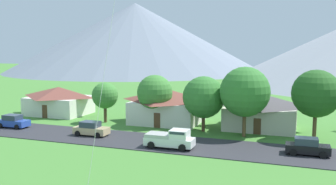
# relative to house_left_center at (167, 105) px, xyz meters

# --- Properties ---
(road_strip) EXTENTS (160.00, 7.62, 0.08)m
(road_strip) POSITION_rel_house_left_center_xyz_m (5.63, -11.34, -2.44)
(road_strip) COLOR #2D2D33
(road_strip) RESTS_ON ground
(mountain_central_ridge) EXTENTS (116.90, 116.90, 31.43)m
(mountain_central_ridge) POSITION_rel_house_left_center_xyz_m (-56.38, 110.30, 13.23)
(mountain_central_ridge) COLOR slate
(mountain_central_ridge) RESTS_ON ground
(house_left_center) EXTENTS (9.98, 8.63, 4.80)m
(house_left_center) POSITION_rel_house_left_center_xyz_m (0.00, 0.00, 0.00)
(house_left_center) COLOR silver
(house_left_center) RESTS_ON ground
(house_right_center) EXTENTS (9.70, 8.21, 4.61)m
(house_right_center) POSITION_rel_house_left_center_xyz_m (12.98, 0.43, -0.10)
(house_right_center) COLOR beige
(house_right_center) RESTS_ON ground
(house_rightmost) EXTENTS (9.64, 7.78, 4.41)m
(house_rightmost) POSITION_rel_house_left_center_xyz_m (-18.60, 0.28, -0.20)
(house_rightmost) COLOR silver
(house_rightmost) RESTS_ON ground
(tree_near_left) EXTENTS (4.85, 4.85, 6.97)m
(tree_near_left) POSITION_rel_house_left_center_xyz_m (-0.84, -2.69, 2.04)
(tree_near_left) COLOR brown
(tree_near_left) RESTS_ON ground
(tree_left_of_center) EXTENTS (5.33, 5.33, 7.06)m
(tree_left_of_center) POSITION_rel_house_left_center_xyz_m (6.32, -3.93, 1.90)
(tree_left_of_center) COLOR #4C3823
(tree_left_of_center) RESTS_ON ground
(tree_right_of_center) EXTENTS (3.72, 3.72, 5.73)m
(tree_right_of_center) POSITION_rel_house_left_center_xyz_m (-8.34, -3.04, 1.36)
(tree_right_of_center) COLOR #4C3823
(tree_right_of_center) RESTS_ON ground
(tree_near_right) EXTENTS (5.48, 5.48, 8.14)m
(tree_near_right) POSITION_rel_house_left_center_xyz_m (19.50, -3.99, 2.91)
(tree_near_right) COLOR brown
(tree_near_right) RESTS_ON ground
(tree_far_right) EXTENTS (5.96, 5.96, 8.39)m
(tree_far_right) POSITION_rel_house_left_center_xyz_m (11.63, -5.07, 2.92)
(tree_far_right) COLOR brown
(tree_far_right) RESTS_ON ground
(parked_car_black_west_end) EXTENTS (4.25, 2.17, 1.68)m
(parked_car_black_west_end) POSITION_rel_house_left_center_xyz_m (18.70, -10.89, -1.62)
(parked_car_black_west_end) COLOR black
(parked_car_black_west_end) RESTS_ON road_strip
(parked_car_blue_mid_west) EXTENTS (4.21, 2.10, 1.68)m
(parked_car_blue_mid_west) POSITION_rel_house_left_center_xyz_m (-17.97, -10.58, -1.62)
(parked_car_blue_mid_west) COLOR #2847A8
(parked_car_blue_mid_west) RESTS_ON road_strip
(parked_car_tan_east_end) EXTENTS (4.23, 2.14, 1.68)m
(parked_car_tan_east_end) POSITION_rel_house_left_center_xyz_m (-5.78, -11.01, -1.62)
(parked_car_tan_east_end) COLOR tan
(parked_car_tan_east_end) RESTS_ON road_strip
(pickup_truck_white_west_side) EXTENTS (5.24, 2.40, 1.99)m
(pickup_truck_white_west_side) POSITION_rel_house_left_center_xyz_m (5.19, -13.11, -1.43)
(pickup_truck_white_west_side) COLOR white
(pickup_truck_white_west_side) RESTS_ON road_strip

